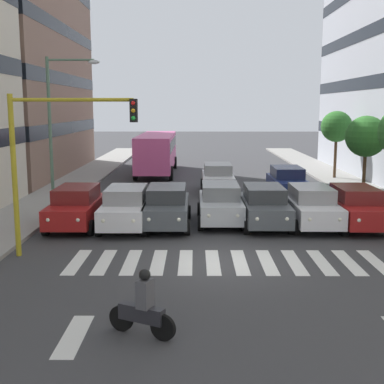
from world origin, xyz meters
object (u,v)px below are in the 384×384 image
object	(u,v)px
car_4	(167,206)
motorcycle_with_rider	(143,308)
bus_behind_traffic	(157,149)
car_1	(312,206)
car_0	(356,207)
car_6	(76,206)
car_row2_1	(218,178)
traffic_light_gantry	(49,149)
car_2	(264,206)
street_tree_2	(366,137)
car_row2_0	(287,182)
car_5	(126,207)
street_tree_3	(337,127)
street_lamp_right	(58,117)
car_3	(220,203)

from	to	relation	value
car_4	motorcycle_with_rider	bearing A→B (deg)	90.20
car_4	bus_behind_traffic	world-z (taller)	bus_behind_traffic
car_1	motorcycle_with_rider	bearing A→B (deg)	59.87
car_0	car_6	world-z (taller)	same
car_6	car_row2_1	bearing A→B (deg)	-126.04
traffic_light_gantry	car_row2_1	bearing A→B (deg)	-115.43
car_2	street_tree_2	size ratio (longest dim) A/B	1.00
car_row2_1	bus_behind_traffic	bearing A→B (deg)	-64.00
car_row2_0	traffic_light_gantry	xyz separation A→B (m)	(10.09, 11.50, 2.81)
car_5	street_tree_3	xyz separation A→B (m)	(-12.77, -14.52, 2.81)
car_row2_0	street_lamp_right	size ratio (longest dim) A/B	0.61
car_0	car_6	size ratio (longest dim) A/B	1.00
car_1	bus_behind_traffic	bearing A→B (deg)	-65.67
street_tree_2	car_0	bearing A→B (deg)	69.84
car_0	street_lamp_right	size ratio (longest dim) A/B	0.61
bus_behind_traffic	street_lamp_right	xyz separation A→B (m)	(3.77, 13.87, 2.70)
car_6	car_row2_0	xyz separation A→B (m)	(-10.28, -7.22, 0.00)
car_0	car_5	distance (m)	9.76
car_0	car_1	distance (m)	1.86
bus_behind_traffic	street_tree_3	world-z (taller)	street_tree_3
car_row2_0	car_row2_1	world-z (taller)	same
car_2	car_row2_0	world-z (taller)	same
car_4	traffic_light_gantry	bearing A→B (deg)	50.09
car_1	car_5	size ratio (longest dim) A/B	1.00
car_6	street_lamp_right	xyz separation A→B (m)	(1.62, -3.73, 3.68)
motorcycle_with_rider	car_5	bearing A→B (deg)	-80.37
car_2	street_tree_2	bearing A→B (deg)	-129.73
car_row2_1	street_tree_2	size ratio (longest dim) A/B	1.00
car_6	street_tree_3	xyz separation A→B (m)	(-14.91, -14.39, 2.81)
car_1	street_tree_2	size ratio (longest dim) A/B	1.00
car_0	car_2	world-z (taller)	same
motorcycle_with_rider	car_4	bearing A→B (deg)	-89.80
car_2	motorcycle_with_rider	world-z (taller)	car_2
car_1	traffic_light_gantry	size ratio (longest dim) A/B	0.81
car_1	car_6	size ratio (longest dim) A/B	1.00
car_2	car_4	distance (m)	4.18
car_1	car_6	world-z (taller)	same
car_row2_1	street_lamp_right	distance (m)	10.21
car_4	street_lamp_right	bearing A→B (deg)	-33.45
car_1	street_lamp_right	xyz separation A→B (m)	(11.66, -3.60, 3.68)
car_3	street_lamp_right	distance (m)	9.11
car_5	motorcycle_with_rider	xyz separation A→B (m)	(-1.75, 10.33, -0.24)
car_1	car_row2_1	bearing A→B (deg)	-67.41
car_1	car_2	distance (m)	2.01
bus_behind_traffic	street_tree_3	distance (m)	13.29
car_2	car_4	xyz separation A→B (m)	(4.18, 0.12, 0.00)
car_3	street_tree_2	world-z (taller)	street_tree_2
street_lamp_right	car_5	bearing A→B (deg)	134.30
car_row2_0	car_row2_1	xyz separation A→B (m)	(3.86, -1.61, 0.00)
car_1	car_5	world-z (taller)	same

